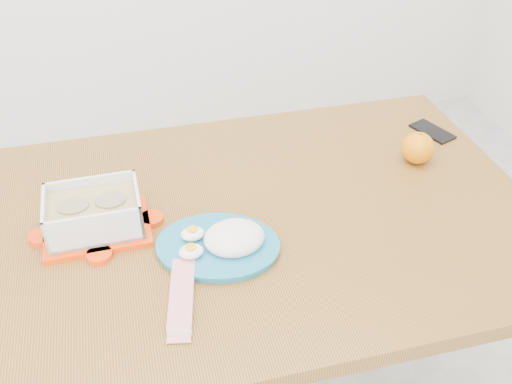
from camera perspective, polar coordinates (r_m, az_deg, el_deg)
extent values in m
cube|color=olive|center=(1.32, 0.00, -2.77)|extent=(1.30, 0.87, 0.04)
cylinder|color=maroon|center=(1.85, -21.10, -7.21)|extent=(0.06, 0.06, 0.71)
cylinder|color=maroon|center=(2.00, 13.78, -1.61)|extent=(0.06, 0.06, 0.71)
cube|color=#FF3D07|center=(1.30, -15.58, -3.47)|extent=(0.23, 0.17, 0.01)
cube|color=silver|center=(1.27, -15.93, -1.82)|extent=(0.20, 0.15, 0.08)
cube|color=#A58D52|center=(1.28, -15.87, -2.10)|extent=(0.19, 0.13, 0.05)
cylinder|color=tan|center=(1.27, -17.75, -1.68)|extent=(0.07, 0.07, 0.02)
cylinder|color=tan|center=(1.26, -14.28, -1.13)|extent=(0.07, 0.07, 0.02)
sphere|color=orange|center=(1.51, 15.88, 4.26)|extent=(0.08, 0.08, 0.08)
cylinder|color=teal|center=(1.21, -3.83, -5.48)|extent=(0.32, 0.32, 0.02)
ellipsoid|color=white|center=(1.19, -2.21, -4.16)|extent=(0.16, 0.14, 0.05)
ellipsoid|color=white|center=(1.21, -6.35, -4.17)|extent=(0.06, 0.05, 0.03)
ellipsoid|color=white|center=(1.17, -6.50, -5.94)|extent=(0.06, 0.05, 0.03)
cube|color=red|center=(1.12, -7.43, -10.13)|extent=(0.08, 0.19, 0.02)
cube|color=black|center=(1.67, 17.22, 5.81)|extent=(0.10, 0.13, 0.01)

